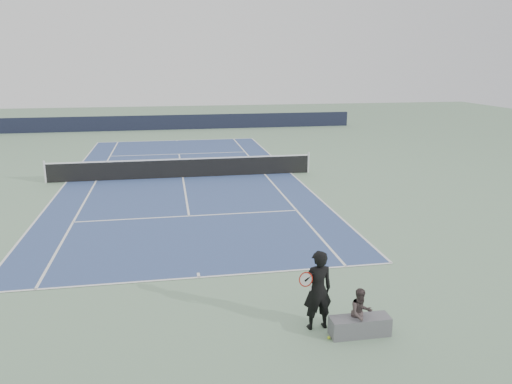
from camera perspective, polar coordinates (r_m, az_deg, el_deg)
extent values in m
plane|color=gray|center=(24.86, -8.36, 1.64)|extent=(80.00, 80.00, 0.00)
cube|color=#34497B|center=(24.86, -8.36, 1.65)|extent=(10.97, 23.77, 0.01)
cylinder|color=silver|center=(25.39, -23.00, 2.12)|extent=(0.10, 0.10, 1.07)
cylinder|color=silver|center=(25.72, 6.00, 3.38)|extent=(0.10, 0.10, 1.07)
cube|color=black|center=(24.76, -8.40, 2.68)|extent=(12.80, 0.03, 0.90)
cube|color=white|center=(24.67, -8.44, 3.74)|extent=(12.80, 0.04, 0.06)
cube|color=black|center=(42.40, -9.27, 7.87)|extent=(30.00, 0.25, 1.20)
imported|color=black|center=(10.87, 7.05, -11.05)|extent=(0.72, 0.54, 1.78)
torus|color=#A0170D|center=(10.63, 5.72, -9.90)|extent=(0.34, 0.18, 0.36)
cylinder|color=white|center=(10.63, 5.72, -9.90)|extent=(0.29, 0.14, 0.32)
cylinder|color=white|center=(10.80, 6.26, -11.04)|extent=(0.08, 0.13, 0.27)
sphere|color=#C4DE2D|center=(10.90, 8.32, -16.14)|extent=(0.07, 0.07, 0.07)
cube|color=#5A5A5F|center=(11.07, 11.78, -14.76)|extent=(1.31, 0.57, 0.41)
imported|color=#403433|center=(10.93, 11.86, -13.40)|extent=(0.58, 0.48, 1.09)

